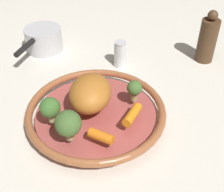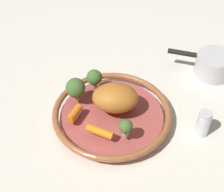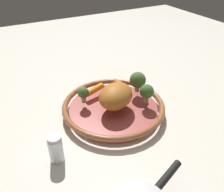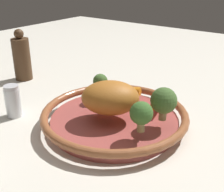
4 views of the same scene
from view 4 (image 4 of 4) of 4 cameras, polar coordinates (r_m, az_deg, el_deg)
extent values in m
plane|color=silver|center=(0.68, 0.47, -5.73)|extent=(2.31, 2.31, 0.00)
cylinder|color=#A84C47|center=(0.67, 0.47, -4.93)|extent=(0.29, 0.29, 0.02)
torus|color=#9D5934|center=(0.66, 0.48, -3.43)|extent=(0.33, 0.33, 0.02)
ellipsoid|color=#B46A26|center=(0.63, -0.23, -0.35)|extent=(0.15, 0.16, 0.07)
cylinder|color=orange|center=(0.73, 2.86, 0.99)|extent=(0.04, 0.07, 0.03)
cylinder|color=orange|center=(0.68, 8.94, -1.09)|extent=(0.06, 0.03, 0.02)
cylinder|color=tan|center=(0.62, 9.76, -3.67)|extent=(0.02, 0.02, 0.02)
sphere|color=#44662F|center=(0.61, 9.98, -0.88)|extent=(0.05, 0.05, 0.05)
cylinder|color=tan|center=(0.73, -2.25, 1.06)|extent=(0.02, 0.02, 0.02)
sphere|color=#43672E|center=(0.72, -2.29, 2.91)|extent=(0.04, 0.04, 0.04)
cylinder|color=tan|center=(0.57, 5.59, -5.93)|extent=(0.02, 0.02, 0.02)
sphere|color=#3F6B2D|center=(0.56, 5.71, -3.32)|extent=(0.05, 0.05, 0.05)
cylinder|color=silver|center=(0.74, -18.59, -1.23)|extent=(0.04, 0.04, 0.07)
cylinder|color=silver|center=(0.73, -18.99, 1.59)|extent=(0.03, 0.03, 0.01)
cylinder|color=#4C331E|center=(0.97, -17.04, 6.81)|extent=(0.05, 0.05, 0.13)
sphere|color=#4C331E|center=(0.95, -17.62, 11.41)|extent=(0.03, 0.03, 0.03)
camera|label=1|loc=(0.86, 45.16, 29.41)|focal=48.67mm
camera|label=2|loc=(1.29, 0.35, 41.22)|focal=54.98mm
camera|label=3|loc=(0.67, -66.55, 23.32)|focal=38.12mm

